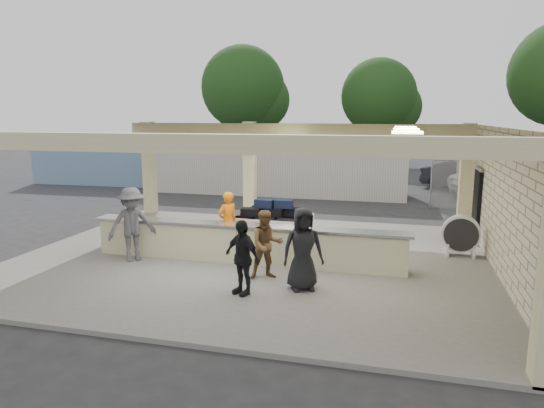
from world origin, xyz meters
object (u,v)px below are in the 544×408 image
(baggage_counter, at_px, (245,243))
(baggage_handler, at_px, (228,222))
(container_blue, at_px, (126,160))
(passenger_a, at_px, (267,245))
(passenger_d, at_px, (303,249))
(car_white_a, at_px, (511,183))
(passenger_b, at_px, (242,257))
(passenger_c, at_px, (132,224))
(luggage_cart, at_px, (269,220))
(car_dark, at_px, (468,175))
(drum_fan, at_px, (461,234))
(container_white, at_px, (275,166))

(baggage_counter, bearing_deg, baggage_handler, 133.28)
(baggage_counter, height_order, container_blue, container_blue)
(container_blue, bearing_deg, baggage_counter, -50.59)
(passenger_a, height_order, container_blue, container_blue)
(passenger_d, bearing_deg, car_white_a, 40.21)
(passenger_b, distance_m, container_blue, 18.86)
(passenger_c, distance_m, passenger_d, 4.70)
(passenger_b, bearing_deg, luggage_cart, 125.17)
(passenger_a, relative_size, car_dark, 0.36)
(drum_fan, bearing_deg, container_blue, 151.86)
(passenger_b, height_order, car_dark, passenger_b)
(passenger_a, bearing_deg, passenger_b, -129.46)
(baggage_handler, relative_size, passenger_c, 0.87)
(passenger_d, distance_m, container_blue, 19.16)
(baggage_counter, relative_size, car_dark, 1.84)
(passenger_a, relative_size, passenger_d, 0.89)
(drum_fan, bearing_deg, passenger_d, -130.26)
(car_white_a, xyz_separation_m, container_blue, (-19.74, -0.03, 0.59))
(drum_fan, distance_m, passenger_a, 5.44)
(drum_fan, xyz_separation_m, container_white, (-7.53, 9.51, 0.68))
(baggage_handler, relative_size, passenger_a, 1.05)
(drum_fan, xyz_separation_m, car_white_a, (3.34, 10.70, 0.05))
(baggage_handler, xyz_separation_m, car_white_a, (9.44, 11.89, -0.19))
(car_white_a, height_order, container_blue, container_blue)
(luggage_cart, height_order, car_dark, car_dark)
(passenger_b, height_order, passenger_c, passenger_c)
(baggage_handler, height_order, passenger_c, passenger_c)
(baggage_handler, distance_m, passenger_c, 2.50)
(passenger_d, relative_size, container_blue, 0.18)
(luggage_cart, bearing_deg, container_white, 104.74)
(baggage_handler, xyz_separation_m, passenger_d, (2.54, -2.35, 0.06))
(drum_fan, height_order, container_white, container_white)
(passenger_c, relative_size, car_dark, 0.43)
(passenger_a, bearing_deg, baggage_handler, 103.57)
(container_white, bearing_deg, drum_fan, -51.50)
(passenger_a, distance_m, container_white, 12.93)
(baggage_handler, relative_size, passenger_d, 0.93)
(baggage_handler, bearing_deg, baggage_counter, 79.34)
(drum_fan, xyz_separation_m, car_dark, (1.79, 13.14, 0.06))
(passenger_a, height_order, car_white_a, passenger_a)
(car_dark, distance_m, container_blue, 18.37)
(luggage_cart, relative_size, car_dark, 0.51)
(baggage_counter, xyz_separation_m, container_blue, (-11.05, 12.66, 0.74))
(car_white_a, bearing_deg, passenger_a, 128.78)
(car_white_a, bearing_deg, luggage_cart, 120.31)
(baggage_counter, distance_m, passenger_c, 2.92)
(passenger_c, bearing_deg, passenger_a, -52.05)
(passenger_b, relative_size, car_white_a, 0.31)
(passenger_b, bearing_deg, passenger_c, -175.96)
(luggage_cart, relative_size, passenger_a, 1.45)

